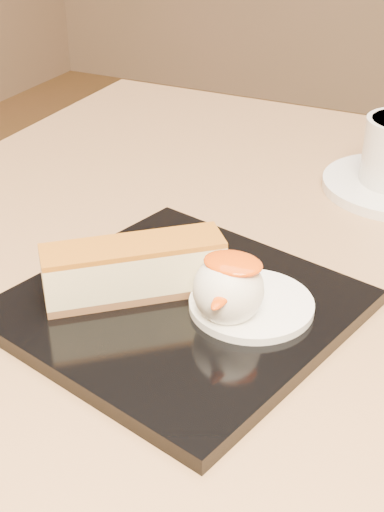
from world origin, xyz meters
The scene contains 7 objects.
table centered at (0.00, 0.00, 0.56)m, with size 0.80×0.80×0.72m.
dessert_plate centered at (-0.05, -0.10, 0.73)m, with size 0.22×0.22×0.01m, color black.
cheesecake centered at (-0.09, -0.10, 0.75)m, with size 0.12×0.11×0.04m.
cream_smear centered at (0.00, -0.08, 0.73)m, with size 0.09×0.09×0.01m, color white.
ice_cream_scoop centered at (-0.01, -0.10, 0.76)m, with size 0.05×0.05×0.05m, color white.
mango_sauce centered at (-0.01, -0.10, 0.78)m, with size 0.04×0.03×0.01m, color #EB4907.
mint_sprig centered at (-0.03, -0.06, 0.74)m, with size 0.03×0.02×0.00m.
Camera 1 is at (0.14, -0.48, 1.02)m, focal length 50.00 mm.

